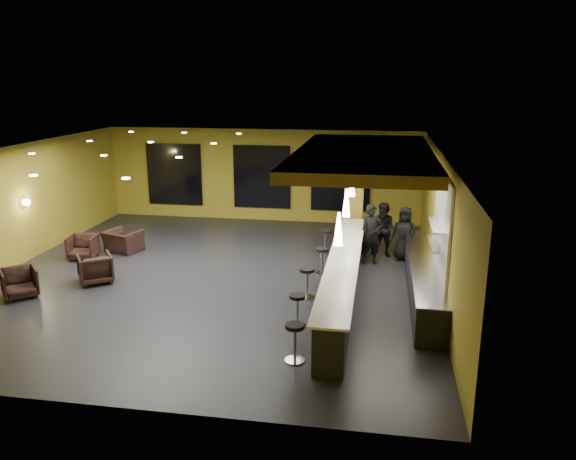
% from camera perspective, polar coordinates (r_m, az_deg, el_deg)
% --- Properties ---
extents(floor, '(12.00, 13.00, 0.10)m').
position_cam_1_polar(floor, '(15.92, -7.44, -4.85)').
color(floor, black).
rests_on(floor, ground).
extents(ceiling, '(12.00, 13.00, 0.10)m').
position_cam_1_polar(ceiling, '(15.07, -7.92, 8.11)').
color(ceiling, black).
extents(wall_back, '(12.00, 0.10, 3.50)m').
position_cam_1_polar(wall_back, '(21.61, -2.61, 5.59)').
color(wall_back, olive).
rests_on(wall_back, floor).
extents(wall_front, '(12.00, 0.10, 3.50)m').
position_cam_1_polar(wall_front, '(9.64, -19.14, -7.89)').
color(wall_front, olive).
rests_on(wall_front, floor).
extents(wall_left, '(0.10, 13.00, 3.50)m').
position_cam_1_polar(wall_left, '(18.10, -26.33, 2.07)').
color(wall_left, olive).
rests_on(wall_left, floor).
extents(wall_right, '(0.10, 13.00, 3.50)m').
position_cam_1_polar(wall_right, '(14.82, 15.31, 0.49)').
color(wall_right, olive).
rests_on(wall_right, floor).
extents(wood_soffit, '(3.60, 8.00, 0.28)m').
position_cam_1_polar(wood_soffit, '(15.42, 7.73, 7.57)').
color(wood_soffit, '#A47830').
rests_on(wood_soffit, ceiling).
extents(window_left, '(2.20, 0.06, 2.40)m').
position_cam_1_polar(window_left, '(22.50, -11.46, 5.56)').
color(window_left, black).
rests_on(window_left, wall_back).
extents(window_center, '(2.20, 0.06, 2.40)m').
position_cam_1_polar(window_center, '(21.51, -2.67, 5.41)').
color(window_center, black).
rests_on(window_center, wall_back).
extents(window_right, '(2.20, 0.06, 2.40)m').
position_cam_1_polar(window_right, '(21.09, 5.36, 5.16)').
color(window_right, black).
rests_on(window_right, wall_back).
extents(tile_backsplash, '(0.06, 3.20, 2.40)m').
position_cam_1_polar(tile_backsplash, '(13.79, 15.40, 0.46)').
color(tile_backsplash, white).
rests_on(tile_backsplash, wall_right).
extents(bar_counter, '(0.60, 8.00, 1.00)m').
position_cam_1_polar(bar_counter, '(14.18, 5.61, -5.00)').
color(bar_counter, black).
rests_on(bar_counter, floor).
extents(bar_top, '(0.78, 8.10, 0.05)m').
position_cam_1_polar(bar_top, '(14.00, 5.67, -2.99)').
color(bar_top, white).
rests_on(bar_top, bar_counter).
extents(prep_counter, '(0.70, 6.00, 0.86)m').
position_cam_1_polar(prep_counter, '(14.69, 13.57, -4.92)').
color(prep_counter, black).
rests_on(prep_counter, floor).
extents(prep_top, '(0.72, 6.00, 0.03)m').
position_cam_1_polar(prep_top, '(14.55, 13.69, -3.24)').
color(prep_top, silver).
rests_on(prep_top, prep_counter).
extents(wall_shelf_lower, '(0.30, 1.50, 0.03)m').
position_cam_1_polar(wall_shelf_lower, '(13.68, 14.78, -1.35)').
color(wall_shelf_lower, silver).
rests_on(wall_shelf_lower, wall_right).
extents(wall_shelf_upper, '(0.30, 1.50, 0.03)m').
position_cam_1_polar(wall_shelf_upper, '(13.57, 14.90, 0.47)').
color(wall_shelf_upper, silver).
rests_on(wall_shelf_upper, wall_right).
extents(column, '(0.60, 0.60, 3.50)m').
position_cam_1_polar(column, '(18.26, 6.73, 3.68)').
color(column, olive).
rests_on(column, floor).
extents(wall_sconce, '(0.22, 0.22, 0.22)m').
position_cam_1_polar(wall_sconce, '(18.39, -25.03, 2.57)').
color(wall_sconce, '#FFE5B2').
rests_on(wall_sconce, wall_left).
extents(pendant_0, '(0.20, 0.20, 0.70)m').
position_cam_1_polar(pendant_0, '(11.71, 5.16, 0.12)').
color(pendant_0, white).
rests_on(pendant_0, wood_soffit).
extents(pendant_1, '(0.20, 0.20, 0.70)m').
position_cam_1_polar(pendant_1, '(14.13, 5.95, 2.75)').
color(pendant_1, white).
rests_on(pendant_1, wood_soffit).
extents(pendant_2, '(0.20, 0.20, 0.70)m').
position_cam_1_polar(pendant_2, '(16.58, 6.51, 4.61)').
color(pendant_2, white).
rests_on(pendant_2, wood_soffit).
extents(staff_a, '(0.75, 0.59, 1.80)m').
position_cam_1_polar(staff_a, '(16.73, 8.44, -0.46)').
color(staff_a, black).
rests_on(staff_a, floor).
extents(staff_b, '(0.97, 0.84, 1.71)m').
position_cam_1_polar(staff_b, '(17.50, 9.75, 0.03)').
color(staff_b, black).
rests_on(staff_b, floor).
extents(staff_c, '(0.91, 0.70, 1.65)m').
position_cam_1_polar(staff_c, '(17.27, 11.73, -0.37)').
color(staff_c, black).
rests_on(staff_c, floor).
extents(armchair_a, '(1.15, 1.15, 0.75)m').
position_cam_1_polar(armchair_a, '(15.77, -25.61, -4.85)').
color(armchair_a, black).
rests_on(armchair_a, floor).
extents(armchair_b, '(1.19, 1.20, 0.79)m').
position_cam_1_polar(armchair_b, '(16.08, -19.00, -3.70)').
color(armchair_b, black).
rests_on(armchair_b, floor).
extents(armchair_c, '(0.91, 0.93, 0.74)m').
position_cam_1_polar(armchair_c, '(18.27, -20.11, -1.63)').
color(armchair_c, black).
rests_on(armchair_c, floor).
extents(armchair_d, '(1.29, 1.20, 0.69)m').
position_cam_1_polar(armchair_d, '(18.61, -16.44, -1.09)').
color(armchair_d, black).
rests_on(armchair_d, floor).
extents(bar_stool_0, '(0.40, 0.40, 0.79)m').
position_cam_1_polar(bar_stool_0, '(11.11, 0.69, -10.88)').
color(bar_stool_0, silver).
rests_on(bar_stool_0, floor).
extents(bar_stool_1, '(0.38, 0.38, 0.75)m').
position_cam_1_polar(bar_stool_1, '(12.58, 0.95, -7.74)').
color(bar_stool_1, silver).
rests_on(bar_stool_1, floor).
extents(bar_stool_2, '(0.40, 0.40, 0.79)m').
position_cam_1_polar(bar_stool_2, '(14.11, 1.95, -5.01)').
color(bar_stool_2, silver).
rests_on(bar_stool_2, floor).
extents(bar_stool_3, '(0.38, 0.38, 0.75)m').
position_cam_1_polar(bar_stool_3, '(15.84, 3.46, -2.81)').
color(bar_stool_3, silver).
rests_on(bar_stool_3, floor).
extents(bar_stool_4, '(0.40, 0.40, 0.79)m').
position_cam_1_polar(bar_stool_4, '(17.56, 3.83, -0.89)').
color(bar_stool_4, silver).
rests_on(bar_stool_4, floor).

